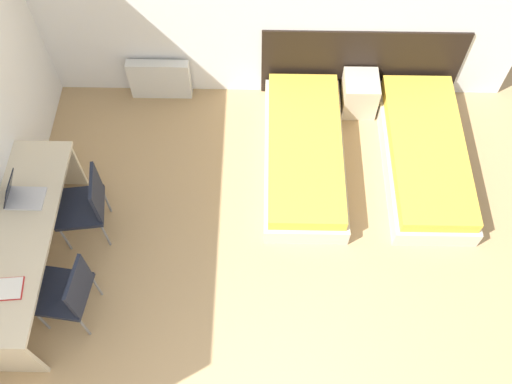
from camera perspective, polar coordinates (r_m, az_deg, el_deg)
name	(u,v)px	position (r m, az deg, el deg)	size (l,w,h in m)	color
headboard_panel	(361,64)	(6.73, 10.46, 12.50)	(2.26, 0.03, 0.95)	black
bed_near_window	(304,153)	(6.21, 4.83, 3.90)	(0.86, 2.02, 0.37)	beige
bed_near_door	(425,155)	(6.44, 16.51, 3.59)	(0.86, 2.02, 0.37)	beige
nightstand	(359,94)	(6.75, 10.29, 9.63)	(0.39, 0.41, 0.46)	beige
radiator	(160,79)	(6.84, -9.59, 11.05)	(0.71, 0.12, 0.53)	silver
desk	(25,242)	(5.60, -22.10, -4.64)	(0.57, 2.04, 0.74)	beige
chair_near_laptop	(86,204)	(5.70, -16.67, -1.13)	(0.51, 0.51, 0.91)	black
chair_near_notebook	(68,292)	(5.33, -18.29, -9.46)	(0.51, 0.51, 0.91)	black
laptop	(20,195)	(5.59, -22.54, -0.28)	(0.34, 0.25, 0.33)	silver
open_notebook	(7,289)	(5.26, -23.68, -8.86)	(0.29, 0.23, 0.02)	#B21E1E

